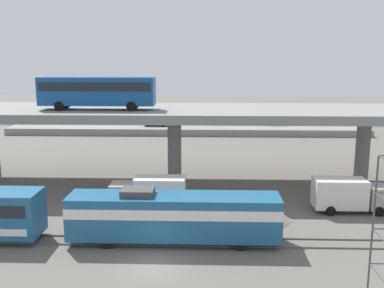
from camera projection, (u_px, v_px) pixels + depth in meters
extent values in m
plane|color=#605B54|center=(153.00, 267.00, 29.44)|extent=(260.00, 260.00, 0.00)
cube|color=#59544C|center=(158.00, 245.00, 32.59)|extent=(110.00, 0.12, 0.12)
cube|color=#59544C|center=(161.00, 237.00, 34.11)|extent=(110.00, 0.12, 0.12)
cube|color=#1E5984|center=(174.00, 216.00, 32.92)|extent=(15.76, 3.00, 3.20)
cube|color=white|center=(174.00, 209.00, 32.81)|extent=(15.76, 3.04, 0.77)
cone|color=white|center=(280.00, 221.00, 32.72)|extent=(2.15, 2.85, 2.85)
cube|color=black|center=(258.00, 206.00, 32.54)|extent=(2.15, 2.70, 1.02)
cube|color=#3F3F42|center=(138.00, 192.00, 32.65)|extent=(2.40, 1.80, 0.50)
cylinder|color=black|center=(238.00, 230.00, 34.39)|extent=(0.96, 0.18, 0.96)
cylinder|color=black|center=(241.00, 244.00, 31.75)|extent=(0.96, 0.18, 0.96)
cylinder|color=black|center=(113.00, 228.00, 34.72)|extent=(0.96, 0.18, 0.96)
cylinder|color=black|center=(105.00, 243.00, 32.07)|extent=(0.96, 0.18, 0.96)
cube|color=gray|center=(174.00, 113.00, 47.52)|extent=(96.00, 11.93, 0.93)
cylinder|color=gray|center=(175.00, 150.00, 48.33)|extent=(1.50, 1.50, 7.37)
cylinder|color=gray|center=(362.00, 152.00, 47.65)|extent=(1.50, 1.50, 7.37)
cube|color=#14478C|center=(97.00, 91.00, 45.95)|extent=(12.00, 2.55, 2.90)
cube|color=black|center=(97.00, 86.00, 45.85)|extent=(11.52, 2.59, 0.93)
cube|color=black|center=(41.00, 88.00, 46.08)|extent=(0.08, 2.30, 1.74)
cylinder|color=black|center=(59.00, 106.00, 45.17)|extent=(1.00, 0.26, 1.00)
cylinder|color=black|center=(66.00, 104.00, 47.55)|extent=(1.00, 0.26, 1.00)
cylinder|color=black|center=(131.00, 106.00, 44.93)|extent=(1.00, 0.26, 1.00)
cylinder|color=black|center=(135.00, 104.00, 47.30)|extent=(1.00, 0.26, 1.00)
cube|color=#9E998C|center=(122.00, 194.00, 40.28)|extent=(2.00, 2.30, 2.00)
cube|color=silver|center=(160.00, 191.00, 40.11)|extent=(4.60, 2.30, 2.60)
cylinder|color=black|center=(123.00, 208.00, 39.39)|extent=(0.88, 0.28, 0.88)
cylinder|color=black|center=(128.00, 201.00, 41.54)|extent=(0.88, 0.28, 0.88)
cylinder|color=black|center=(170.00, 209.00, 39.26)|extent=(0.88, 0.28, 0.88)
cylinder|color=black|center=(172.00, 201.00, 41.40)|extent=(0.88, 0.28, 0.88)
cube|color=#9E998C|center=(379.00, 197.00, 39.52)|extent=(2.00, 2.30, 2.00)
cube|color=silver|center=(339.00, 193.00, 39.57)|extent=(4.60, 2.30, 2.60)
cylinder|color=black|center=(370.00, 203.00, 40.79)|extent=(0.88, 0.28, 0.88)
cylinder|color=black|center=(379.00, 211.00, 38.65)|extent=(0.88, 0.28, 0.88)
cylinder|color=black|center=(324.00, 203.00, 40.93)|extent=(0.88, 0.28, 0.88)
cylinder|color=black|center=(331.00, 211.00, 38.79)|extent=(0.88, 0.28, 0.88)
cylinder|color=#47474C|center=(371.00, 246.00, 21.73)|extent=(0.10, 0.10, 9.18)
cube|color=gray|center=(188.00, 128.00, 83.24)|extent=(65.05, 12.25, 1.22)
cube|color=#9E998C|center=(316.00, 121.00, 82.57)|extent=(4.40, 1.83, 0.70)
cube|color=#1E232B|center=(315.00, 118.00, 82.46)|extent=(1.94, 1.61, 0.48)
cylinder|color=black|center=(322.00, 122.00, 83.45)|extent=(0.64, 0.20, 0.64)
cylinder|color=black|center=(324.00, 124.00, 81.74)|extent=(0.64, 0.20, 0.64)
cylinder|color=black|center=(307.00, 122.00, 83.54)|extent=(0.64, 0.20, 0.64)
cylinder|color=black|center=(309.00, 124.00, 81.83)|extent=(0.64, 0.20, 0.64)
cube|color=navy|center=(274.00, 121.00, 82.41)|extent=(4.50, 1.76, 0.70)
cube|color=#1E232B|center=(275.00, 118.00, 82.28)|extent=(1.98, 1.55, 0.48)
cylinder|color=black|center=(267.00, 124.00, 81.70)|extent=(0.64, 0.20, 0.64)
cylinder|color=black|center=(266.00, 123.00, 83.34)|extent=(0.64, 0.20, 0.64)
cylinder|color=black|center=(282.00, 124.00, 81.61)|extent=(0.64, 0.20, 0.64)
cylinder|color=black|center=(281.00, 123.00, 83.25)|extent=(0.64, 0.20, 0.64)
cube|color=#B7B7BC|center=(175.00, 119.00, 85.50)|extent=(4.03, 1.70, 0.70)
cube|color=#1E232B|center=(176.00, 116.00, 85.38)|extent=(1.77, 1.50, 0.48)
cylinder|color=black|center=(168.00, 121.00, 84.82)|extent=(0.64, 0.20, 0.64)
cylinder|color=black|center=(169.00, 120.00, 86.40)|extent=(0.64, 0.20, 0.64)
cylinder|color=black|center=(181.00, 121.00, 84.73)|extent=(0.64, 0.20, 0.64)
cylinder|color=black|center=(182.00, 120.00, 86.32)|extent=(0.64, 0.20, 0.64)
cube|color=black|center=(156.00, 122.00, 81.13)|extent=(4.54, 1.87, 0.70)
cube|color=#1E232B|center=(157.00, 119.00, 81.00)|extent=(2.00, 1.64, 0.48)
cylinder|color=black|center=(148.00, 125.00, 80.37)|extent=(0.64, 0.20, 0.64)
cylinder|color=black|center=(149.00, 123.00, 82.11)|extent=(0.64, 0.20, 0.64)
cylinder|color=black|center=(163.00, 125.00, 80.28)|extent=(0.64, 0.20, 0.64)
cylinder|color=black|center=(164.00, 124.00, 82.02)|extent=(0.64, 0.20, 0.64)
cube|color=navy|center=(216.00, 121.00, 83.43)|extent=(4.57, 1.78, 0.70)
cube|color=#1E232B|center=(215.00, 117.00, 83.33)|extent=(2.01, 1.56, 0.48)
cylinder|color=black|center=(223.00, 122.00, 84.28)|extent=(0.64, 0.20, 0.64)
cylinder|color=black|center=(224.00, 123.00, 82.63)|extent=(0.64, 0.20, 0.64)
cylinder|color=black|center=(208.00, 122.00, 84.38)|extent=(0.64, 0.20, 0.64)
cylinder|color=black|center=(208.00, 123.00, 82.72)|extent=(0.64, 0.20, 0.64)
cube|color=maroon|center=(311.00, 120.00, 84.76)|extent=(4.33, 1.74, 0.70)
cube|color=#1E232B|center=(313.00, 117.00, 84.64)|extent=(1.90, 1.53, 0.48)
cylinder|color=black|center=(305.00, 122.00, 84.07)|extent=(0.64, 0.20, 0.64)
cylinder|color=black|center=(303.00, 121.00, 85.68)|extent=(0.64, 0.20, 0.64)
cylinder|color=black|center=(319.00, 122.00, 83.98)|extent=(0.64, 0.20, 0.64)
cylinder|color=black|center=(317.00, 121.00, 85.59)|extent=(0.64, 0.20, 0.64)
cube|color=#2D5170|center=(192.00, 115.00, 105.90)|extent=(140.00, 36.00, 0.01)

